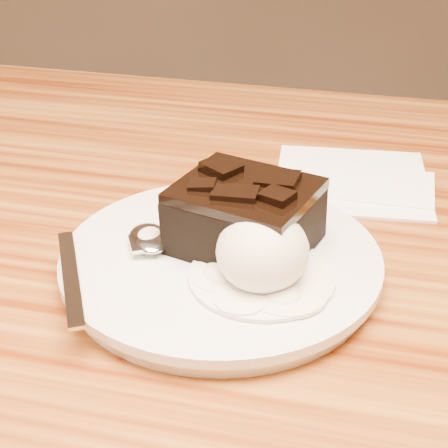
% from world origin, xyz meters
% --- Properties ---
extents(plate, '(0.24, 0.24, 0.02)m').
position_xyz_m(plate, '(0.08, -0.04, 0.76)').
color(plate, white).
rests_on(plate, dining_table).
extents(brownie, '(0.12, 0.11, 0.05)m').
position_xyz_m(brownie, '(0.09, -0.03, 0.79)').
color(brownie, black).
rests_on(brownie, plate).
extents(ice_cream_scoop, '(0.07, 0.07, 0.05)m').
position_xyz_m(ice_cream_scoop, '(0.11, -0.07, 0.79)').
color(ice_cream_scoop, white).
rests_on(ice_cream_scoop, plate).
extents(melt_puddle, '(0.11, 0.11, 0.00)m').
position_xyz_m(melt_puddle, '(0.11, -0.07, 0.77)').
color(melt_puddle, white).
rests_on(melt_puddle, plate).
extents(spoon, '(0.11, 0.17, 0.01)m').
position_xyz_m(spoon, '(0.02, -0.05, 0.78)').
color(spoon, silver).
rests_on(spoon, plate).
extents(napkin, '(0.16, 0.16, 0.01)m').
position_xyz_m(napkin, '(0.16, 0.14, 0.75)').
color(napkin, white).
rests_on(napkin, dining_table).
extents(crumb_a, '(0.01, 0.01, 0.00)m').
position_xyz_m(crumb_a, '(0.06, -0.03, 0.77)').
color(crumb_a, black).
rests_on(crumb_a, plate).
extents(crumb_b, '(0.01, 0.01, 0.00)m').
position_xyz_m(crumb_b, '(0.07, -0.06, 0.77)').
color(crumb_b, black).
rests_on(crumb_b, plate).
extents(crumb_c, '(0.00, 0.01, 0.00)m').
position_xyz_m(crumb_c, '(0.04, -0.05, 0.77)').
color(crumb_c, black).
rests_on(crumb_c, plate).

